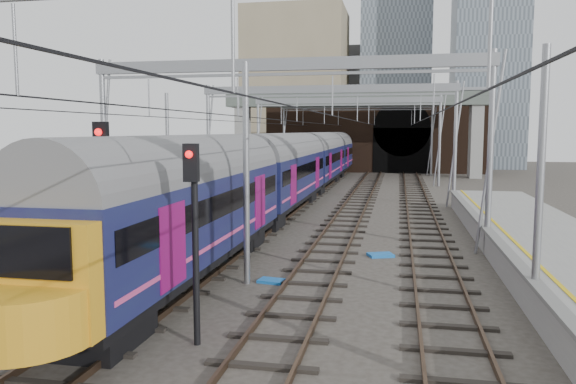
% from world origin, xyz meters
% --- Properties ---
extents(ground, '(160.00, 160.00, 0.00)m').
position_xyz_m(ground, '(0.00, 0.00, 0.00)').
color(ground, '#38332D').
rests_on(ground, ground).
extents(tracks, '(14.40, 80.00, 0.22)m').
position_xyz_m(tracks, '(0.00, 15.00, 0.02)').
color(tracks, '#4C3828').
rests_on(tracks, ground).
extents(overhead_line, '(16.80, 80.00, 8.00)m').
position_xyz_m(overhead_line, '(0.00, 21.49, 6.57)').
color(overhead_line, gray).
rests_on(overhead_line, ground).
extents(retaining_wall, '(28.00, 2.75, 9.00)m').
position_xyz_m(retaining_wall, '(1.40, 51.93, 4.33)').
color(retaining_wall, black).
rests_on(retaining_wall, ground).
extents(overbridge, '(28.00, 3.00, 9.25)m').
position_xyz_m(overbridge, '(0.00, 46.00, 7.27)').
color(overbridge, gray).
rests_on(overbridge, ground).
extents(city_skyline, '(37.50, 27.50, 60.00)m').
position_xyz_m(city_skyline, '(2.73, 70.48, 17.09)').
color(city_skyline, tan).
rests_on(city_skyline, ground).
extents(train_main, '(2.75, 63.69, 4.75)m').
position_xyz_m(train_main, '(-2.00, 25.72, 2.46)').
color(train_main, black).
rests_on(train_main, ground).
extents(train_second, '(2.62, 45.53, 4.57)m').
position_xyz_m(train_second, '(-6.00, 26.95, 2.38)').
color(train_second, black).
rests_on(train_second, ground).
extents(signal_near_left, '(0.36, 0.48, 5.11)m').
position_xyz_m(signal_near_left, '(-2.56, -2.08, 3.20)').
color(signal_near_left, black).
rests_on(signal_near_left, ground).
extents(signal_near_centre, '(0.33, 0.46, 4.61)m').
position_xyz_m(signal_near_centre, '(0.24, -3.29, 2.93)').
color(signal_near_centre, black).
rests_on(signal_near_centre, ground).
extents(equip_cover_a, '(0.89, 0.72, 0.09)m').
position_xyz_m(equip_cover_a, '(-2.13, 4.92, 0.05)').
color(equip_cover_a, blue).
rests_on(equip_cover_a, ground).
extents(equip_cover_b, '(0.88, 0.69, 0.09)m').
position_xyz_m(equip_cover_b, '(0.73, 2.29, 0.05)').
color(equip_cover_b, blue).
rests_on(equip_cover_b, ground).
extents(equip_cover_c, '(1.12, 0.97, 0.11)m').
position_xyz_m(equip_cover_c, '(4.08, 6.79, 0.06)').
color(equip_cover_c, blue).
rests_on(equip_cover_c, ground).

